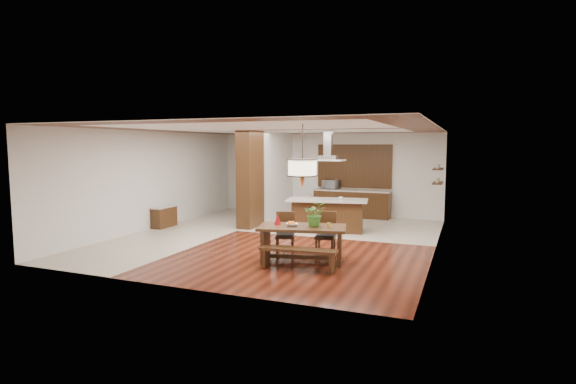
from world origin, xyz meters
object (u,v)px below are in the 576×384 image
at_px(kitchen_island, 328,215).
at_px(island_cup, 341,198).
at_px(microwave, 331,185).
at_px(pendant_lantern, 302,156).
at_px(fruit_bowl, 292,225).
at_px(dining_bench, 298,259).
at_px(foliage_plant, 315,214).
at_px(range_hood, 328,145).
at_px(dining_chair_left, 285,234).
at_px(hallway_console, 164,217).
at_px(dining_chair_right, 326,234).
at_px(dining_table, 302,236).

bearing_deg(kitchen_island, island_cup, -22.82).
bearing_deg(microwave, pendant_lantern, -62.84).
bearing_deg(pendant_lantern, fruit_bowl, -159.78).
bearing_deg(dining_bench, microwave, 101.09).
relative_size(foliage_plant, range_hood, 0.58).
distance_m(dining_chair_left, microwave, 5.90).
bearing_deg(dining_bench, foliage_plant, 83.05).
bearing_deg(hallway_console, range_hood, 14.33).
bearing_deg(dining_chair_right, kitchen_island, 98.19).
height_order(dining_table, range_hood, range_hood).
height_order(dining_table, microwave, microwave).
height_order(hallway_console, pendant_lantern, pendant_lantern).
relative_size(dining_chair_left, kitchen_island, 0.40).
height_order(pendant_lantern, microwave, pendant_lantern).
bearing_deg(kitchen_island, dining_bench, -91.32).
bearing_deg(dining_table, dining_chair_right, 63.88).
xyz_separation_m(hallway_console, dining_chair_left, (4.67, -1.80, 0.16)).
xyz_separation_m(dining_chair_right, pendant_lantern, (-0.32, -0.65, 1.75)).
relative_size(foliage_plant, island_cup, 4.44).
bearing_deg(pendant_lantern, dining_bench, -76.83).
height_order(foliage_plant, kitchen_island, foliage_plant).
relative_size(fruit_bowl, island_cup, 2.15).
bearing_deg(kitchen_island, range_hood, 79.96).
bearing_deg(foliage_plant, pendant_lantern, -154.47).
bearing_deg(dining_table, dining_chair_left, 142.46).
distance_m(kitchen_island, range_hood, 1.98).
relative_size(dining_chair_left, microwave, 1.73).
distance_m(hallway_console, dining_chair_left, 5.01).
bearing_deg(dining_chair_left, range_hood, 69.20).
height_order(fruit_bowl, island_cup, island_cup).
xyz_separation_m(hallway_console, kitchen_island, (4.77, 1.22, 0.17)).
xyz_separation_m(hallway_console, fruit_bowl, (5.05, -2.31, 0.48)).
relative_size(pendant_lantern, range_hood, 1.46).
bearing_deg(microwave, island_cup, -52.40).
distance_m(dining_chair_right, foliage_plant, 0.76).
height_order(dining_table, pendant_lantern, pendant_lantern).
bearing_deg(fruit_bowl, range_hood, 94.44).
relative_size(dining_bench, island_cup, 13.22).
bearing_deg(fruit_bowl, microwave, 98.97).
bearing_deg(pendant_lantern, kitchen_island, 97.87).
bearing_deg(range_hood, kitchen_island, -90.00).
height_order(dining_table, island_cup, island_cup).
xyz_separation_m(dining_chair_right, kitchen_island, (-0.80, 2.81, -0.01)).
bearing_deg(kitchen_island, dining_chair_right, -84.20).
xyz_separation_m(hallway_console, pendant_lantern, (5.25, -2.24, 1.93)).
distance_m(dining_table, dining_chair_right, 0.73).
bearing_deg(dining_chair_right, fruit_bowl, -133.40).
height_order(hallway_console, microwave, microwave).
bearing_deg(island_cup, dining_chair_left, -99.79).
xyz_separation_m(range_hood, island_cup, (0.41, -0.10, -1.48)).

